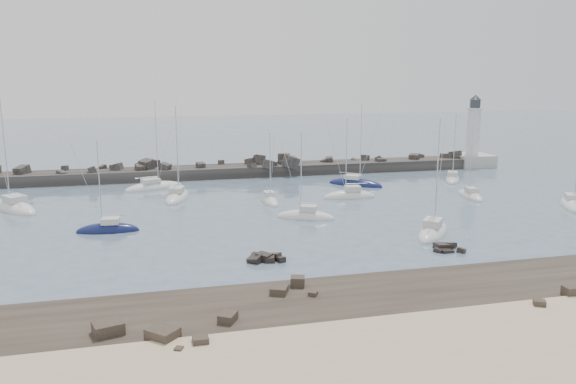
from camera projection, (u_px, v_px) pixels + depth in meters
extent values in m
plane|color=#4A5F74|center=(286.00, 232.00, 63.51)|extent=(400.00, 400.00, 0.00)
cube|color=#C5AE88|center=(414.00, 373.00, 33.08)|extent=(140.00, 14.00, 1.00)
cube|color=#2A231D|center=(354.00, 307.00, 42.59)|extent=(140.00, 12.00, 0.70)
cube|color=#2A231D|center=(298.00, 281.00, 45.91)|extent=(1.40, 1.35, 0.78)
cube|color=#2A231D|center=(108.00, 328.00, 37.34)|extent=(2.28, 2.03, 0.81)
cube|color=#2A231D|center=(201.00, 340.00, 35.87)|extent=(1.02, 0.97, 0.53)
cube|color=#2A231D|center=(313.00, 293.00, 43.94)|extent=(0.90, 0.89, 0.32)
cube|color=#2A231D|center=(179.00, 349.00, 34.95)|extent=(0.68, 0.70, 0.27)
cube|color=#2A231D|center=(571.00, 291.00, 43.83)|extent=(1.19, 0.98, 0.76)
cube|color=#2A231D|center=(228.00, 317.00, 39.21)|extent=(1.60, 1.71, 0.62)
cube|color=#2A231D|center=(539.00, 304.00, 41.67)|extent=(1.10, 1.05, 0.55)
cube|color=#2A231D|center=(279.00, 290.00, 44.37)|extent=(1.77, 1.86, 0.56)
cube|color=#2A231D|center=(163.00, 334.00, 36.58)|extent=(2.43, 2.42, 0.73)
cube|color=black|center=(255.00, 260.00, 52.86)|extent=(1.75, 1.67, 0.99)
cube|color=black|center=(281.00, 260.00, 53.08)|extent=(0.96, 1.08, 0.69)
cube|color=black|center=(275.00, 257.00, 53.97)|extent=(1.48, 1.53, 1.06)
cube|color=black|center=(255.00, 255.00, 54.59)|extent=(0.85, 0.86, 0.61)
cube|color=black|center=(270.00, 260.00, 52.98)|extent=(1.14, 1.07, 0.73)
cube|color=black|center=(264.00, 258.00, 53.41)|extent=(1.85, 1.81, 0.96)
cube|color=black|center=(461.00, 251.00, 55.90)|extent=(1.05, 0.99, 0.69)
cube|color=black|center=(439.00, 251.00, 56.20)|extent=(1.40, 1.36, 0.73)
cube|color=black|center=(451.00, 245.00, 57.41)|extent=(1.19, 1.16, 0.73)
cube|color=black|center=(443.00, 247.00, 57.10)|extent=(1.67, 1.42, 0.89)
cube|color=black|center=(445.00, 252.00, 56.19)|extent=(1.37, 1.30, 0.85)
cube|color=#2A2725|center=(192.00, 176.00, 97.83)|extent=(115.00, 6.00, 3.20)
cube|color=#2A2725|center=(103.00, 168.00, 96.25)|extent=(1.74, 1.63, 1.36)
cube|color=#2A2725|center=(22.00, 172.00, 91.16)|extent=(2.77, 2.95, 2.29)
cube|color=#2A2725|center=(117.00, 168.00, 95.18)|extent=(2.48, 2.62, 1.96)
cube|color=#2A2725|center=(455.00, 155.00, 108.80)|extent=(2.36, 2.28, 2.04)
cube|color=#2A2725|center=(201.00, 167.00, 97.36)|extent=(1.67, 1.95, 1.80)
cube|color=#2A2725|center=(284.00, 159.00, 102.37)|extent=(2.41, 2.26, 2.03)
cube|color=#2A2725|center=(354.00, 161.00, 106.62)|extent=(1.78, 1.82, 1.29)
cube|color=#2A2725|center=(378.00, 159.00, 105.24)|extent=(1.58, 1.55, 1.38)
cube|color=#2A2725|center=(325.00, 162.00, 103.97)|extent=(1.96, 1.93, 1.72)
cube|color=#2A2725|center=(380.00, 161.00, 104.59)|extent=(1.99, 1.73, 1.33)
cube|color=#2A2725|center=(420.00, 158.00, 109.47)|extent=(1.40, 1.63, 1.66)
cube|color=#2A2725|center=(284.00, 164.00, 101.13)|extent=(2.06, 1.92, 1.84)
cube|color=#2A2725|center=(65.00, 168.00, 94.52)|extent=(1.21, 1.29, 1.00)
cube|color=#2A2725|center=(330.00, 160.00, 103.66)|extent=(1.58, 1.67, 1.43)
cube|color=#2A2725|center=(365.00, 159.00, 105.96)|extent=(2.18, 2.19, 1.71)
cube|color=#2A2725|center=(259.00, 161.00, 101.20)|extent=(2.31, 2.48, 2.66)
cube|color=#2A2725|center=(165.00, 167.00, 95.07)|extent=(2.36, 2.28, 1.74)
cube|color=#2A2725|center=(414.00, 158.00, 107.19)|extent=(2.57, 2.52, 1.75)
cube|color=#2A2725|center=(143.00, 164.00, 97.65)|extent=(2.97, 2.60, 1.80)
cube|color=#2A2725|center=(92.00, 170.00, 92.41)|extent=(1.63, 1.71, 1.46)
cube|color=#2A2725|center=(446.00, 157.00, 109.37)|extent=(2.96, 2.84, 1.53)
cube|color=#2A2725|center=(460.00, 158.00, 108.61)|extent=(1.10, 1.41, 1.17)
cube|color=#2A2725|center=(291.00, 162.00, 98.94)|extent=(3.32, 2.66, 2.91)
cube|color=#2A2725|center=(62.00, 174.00, 91.37)|extent=(2.06, 1.97, 1.40)
cube|color=#2A2725|center=(252.00, 166.00, 97.62)|extent=(1.77, 1.82, 1.27)
cube|color=#2A2725|center=(147.00, 165.00, 95.66)|extent=(2.88, 3.04, 2.28)
cube|color=#2A2725|center=(221.00, 163.00, 100.99)|extent=(1.15, 1.20, 1.11)
cube|color=#2A2725|center=(140.00, 168.00, 94.75)|extent=(1.97, 2.26, 1.56)
cube|color=#2A2725|center=(251.00, 162.00, 101.13)|extent=(2.24, 2.38, 1.54)
cube|color=#2A2725|center=(268.00, 165.00, 98.13)|extent=(2.10, 2.17, 2.23)
cube|color=#2A2725|center=(273.00, 165.00, 99.22)|extent=(1.73, 1.52, 1.49)
cube|color=#2A2725|center=(154.00, 164.00, 98.04)|extent=(2.35, 2.27, 1.48)
cube|color=#A4A49F|center=(471.00, 162.00, 110.57)|extent=(7.00, 7.00, 3.00)
cylinder|color=silver|center=(473.00, 131.00, 109.36)|extent=(2.50, 2.50, 9.00)
cylinder|color=silver|center=(475.00, 109.00, 108.48)|extent=(3.20, 3.20, 0.25)
cylinder|color=#30363A|center=(475.00, 104.00, 108.30)|extent=(2.00, 2.00, 1.60)
cone|color=#30363A|center=(476.00, 97.00, 108.04)|extent=(2.20, 2.20, 1.00)
ellipsoid|color=silver|center=(14.00, 209.00, 74.15)|extent=(8.95, 10.74, 2.62)
cube|color=silver|center=(14.00, 198.00, 73.50)|extent=(3.52, 3.72, 0.80)
cylinder|color=silver|center=(4.00, 145.00, 73.02)|extent=(0.14, 0.14, 14.56)
cylinder|color=silver|center=(16.00, 194.00, 72.87)|extent=(2.58, 3.59, 0.11)
ellipsoid|color=#101845|center=(108.00, 231.00, 63.46)|extent=(7.09, 2.67, 1.97)
cube|color=silver|center=(110.00, 221.00, 63.28)|extent=(2.05, 1.54, 0.68)
cylinder|color=silver|center=(99.00, 183.00, 62.26)|extent=(0.12, 0.12, 9.38)
cylinder|color=silver|center=(114.00, 215.00, 63.23)|extent=(2.78, 0.30, 0.10)
ellipsoid|color=silver|center=(178.00, 198.00, 80.77)|extent=(5.26, 9.39, 2.34)
cube|color=silver|center=(177.00, 190.00, 80.06)|extent=(2.46, 2.93, 0.76)
cylinder|color=silver|center=(177.00, 149.00, 80.06)|extent=(0.13, 0.13, 12.11)
cylinder|color=silver|center=(175.00, 185.00, 79.30)|extent=(1.14, 3.47, 0.11)
ellipsoid|color=silver|center=(154.00, 188.00, 87.95)|extent=(9.87, 6.11, 2.21)
cube|color=silver|center=(151.00, 181.00, 87.44)|extent=(3.15, 2.72, 0.65)
cylinder|color=silver|center=(156.00, 142.00, 86.91)|extent=(0.11, 0.11, 12.76)
cylinder|color=silver|center=(147.00, 177.00, 86.95)|extent=(3.56, 1.44, 0.09)
ellipsoid|color=silver|center=(306.00, 218.00, 69.46)|extent=(7.50, 5.22, 2.05)
cube|color=silver|center=(308.00, 208.00, 69.14)|extent=(2.47, 2.21, 0.71)
cylinder|color=silver|center=(301.00, 172.00, 68.43)|extent=(0.12, 0.12, 9.79)
cylinder|color=silver|center=(313.00, 203.00, 68.90)|extent=(2.65, 1.37, 0.10)
ellipsoid|color=silver|center=(270.00, 202.00, 78.47)|extent=(2.08, 6.63, 1.86)
cube|color=silver|center=(269.00, 194.00, 78.56)|extent=(1.34, 1.86, 0.64)
cylinder|color=silver|center=(270.00, 165.00, 76.91)|extent=(0.11, 0.11, 8.94)
cylinder|color=silver|center=(268.00, 189.00, 78.88)|extent=(0.10, 2.65, 0.09)
ellipsoid|color=silver|center=(433.00, 234.00, 62.42)|extent=(7.66, 8.45, 2.36)
cube|color=silver|center=(433.00, 222.00, 61.76)|extent=(2.91, 3.00, 0.79)
cylinder|color=silver|center=(437.00, 172.00, 61.66)|extent=(0.14, 0.14, 11.79)
cylinder|color=silver|center=(432.00, 217.00, 61.07)|extent=(2.32, 2.76, 0.11)
ellipsoid|color=#101845|center=(355.00, 185.00, 90.86)|extent=(8.65, 8.09, 2.18)
cube|color=silver|center=(353.00, 177.00, 90.81)|extent=(3.11, 3.05, 0.66)
cylinder|color=silver|center=(361.00, 142.00, 89.12)|extent=(0.11, 0.11, 12.23)
cylinder|color=silver|center=(349.00, 173.00, 90.98)|extent=(2.78, 2.46, 0.09)
ellipsoid|color=silver|center=(350.00, 197.00, 81.33)|extent=(7.94, 2.94, 2.20)
cube|color=silver|center=(352.00, 188.00, 81.14)|extent=(2.28, 1.72, 0.76)
cylinder|color=silver|center=(346.00, 155.00, 79.99)|extent=(0.13, 0.13, 10.52)
cylinder|color=silver|center=(356.00, 184.00, 81.09)|extent=(3.12, 0.32, 0.11)
ellipsoid|color=silver|center=(470.00, 197.00, 81.74)|extent=(3.29, 7.47, 1.93)
cube|color=silver|center=(472.00, 190.00, 81.16)|extent=(1.74, 2.22, 0.64)
cylinder|color=silver|center=(471.00, 158.00, 81.16)|extent=(0.11, 0.11, 9.75)
cylinder|color=silver|center=(473.00, 186.00, 80.54)|extent=(0.52, 2.87, 0.09)
ellipsoid|color=silver|center=(572.00, 206.00, 75.76)|extent=(6.73, 8.88, 2.17)
cube|color=silver|center=(573.00, 196.00, 75.92)|extent=(2.75, 2.99, 0.68)
cylinder|color=silver|center=(572.00, 191.00, 76.37)|extent=(1.85, 3.05, 0.10)
ellipsoid|color=silver|center=(452.00, 180.00, 94.81)|extent=(6.01, 7.68, 2.06)
cube|color=silver|center=(453.00, 174.00, 94.21)|extent=(2.42, 2.61, 0.69)
cylinder|color=silver|center=(454.00, 145.00, 94.18)|extent=(0.12, 0.12, 10.24)
cylinder|color=silver|center=(453.00, 170.00, 93.59)|extent=(1.69, 2.63, 0.10)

